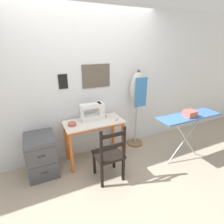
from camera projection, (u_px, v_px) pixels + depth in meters
ground_plane at (100, 166)px, 2.96m from camera, size 14.00×14.00×0.00m
wall_back at (87, 86)px, 2.96m from camera, size 10.00×0.07×2.55m
sewing_table at (94, 128)px, 2.93m from camera, size 0.98×0.48×0.73m
sewing_machine at (94, 112)px, 2.92m from camera, size 0.41×0.18×0.31m
fabric_bowl at (72, 124)px, 2.73m from camera, size 0.13×0.13×0.05m
scissors at (117, 119)px, 2.96m from camera, size 0.12×0.12×0.01m
thread_spool_near_machine at (106, 116)px, 3.04m from camera, size 0.04×0.04×0.04m
wooden_chair at (109, 155)px, 2.55m from camera, size 0.40×0.38×0.90m
filing_cabinet at (42, 155)px, 2.71m from camera, size 0.43×0.53×0.64m
dress_form at (137, 94)px, 3.25m from camera, size 0.32×0.32×1.52m
ironing_board at (189, 118)px, 2.86m from camera, size 1.11×0.33×0.85m
storage_box at (190, 114)px, 2.77m from camera, size 0.18×0.17×0.10m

